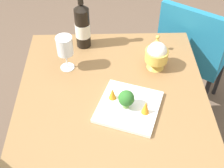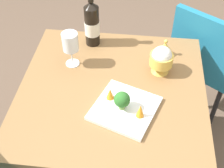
{
  "view_description": "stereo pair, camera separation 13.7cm",
  "coord_description": "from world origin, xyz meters",
  "px_view_note": "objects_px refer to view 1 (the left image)",
  "views": [
    {
      "loc": [
        0.03,
        0.97,
        1.72
      ],
      "look_at": [
        0.0,
        0.0,
        0.76
      ],
      "focal_mm": 49.15,
      "sensor_mm": 36.0,
      "label": 1
    },
    {
      "loc": [
        -0.11,
        0.96,
        1.72
      ],
      "look_at": [
        0.0,
        0.0,
        0.76
      ],
      "focal_mm": 49.15,
      "sensor_mm": 36.0,
      "label": 2
    }
  ],
  "objects_px": {
    "broccoli_floret": "(126,99)",
    "carrot_garnish_left": "(146,107)",
    "rice_bowl": "(157,55)",
    "carrot_garnish_right": "(113,94)",
    "rice_bowl_lid": "(157,44)",
    "wine_glass": "(65,47)",
    "wine_bottle": "(82,25)",
    "serving_plate": "(129,107)",
    "chair_near_window": "(192,50)"
  },
  "relations": [
    {
      "from": "broccoli_floret",
      "to": "carrot_garnish_left",
      "type": "height_order",
      "value": "broccoli_floret"
    },
    {
      "from": "rice_bowl",
      "to": "carrot_garnish_right",
      "type": "height_order",
      "value": "rice_bowl"
    },
    {
      "from": "rice_bowl_lid",
      "to": "carrot_garnish_right",
      "type": "relative_size",
      "value": 1.81
    },
    {
      "from": "wine_glass",
      "to": "wine_bottle",
      "type": "bearing_deg",
      "value": -112.34
    },
    {
      "from": "rice_bowl_lid",
      "to": "serving_plate",
      "type": "height_order",
      "value": "rice_bowl_lid"
    },
    {
      "from": "carrot_garnish_right",
      "to": "chair_near_window",
      "type": "bearing_deg",
      "value": -130.88
    },
    {
      "from": "chair_near_window",
      "to": "serving_plate",
      "type": "relative_size",
      "value": 2.65
    },
    {
      "from": "serving_plate",
      "to": "wine_glass",
      "type": "bearing_deg",
      "value": -43.49
    },
    {
      "from": "wine_bottle",
      "to": "rice_bowl_lid",
      "type": "bearing_deg",
      "value": 171.58
    },
    {
      "from": "serving_plate",
      "to": "wine_bottle",
      "type": "bearing_deg",
      "value": -64.95
    },
    {
      "from": "wine_bottle",
      "to": "carrot_garnish_left",
      "type": "bearing_deg",
      "value": 119.38
    },
    {
      "from": "broccoli_floret",
      "to": "rice_bowl",
      "type": "bearing_deg",
      "value": -120.84
    },
    {
      "from": "wine_bottle",
      "to": "serving_plate",
      "type": "bearing_deg",
      "value": 115.05
    },
    {
      "from": "chair_near_window",
      "to": "serving_plate",
      "type": "bearing_deg",
      "value": -90.29
    },
    {
      "from": "chair_near_window",
      "to": "wine_glass",
      "type": "relative_size",
      "value": 4.75
    },
    {
      "from": "chair_near_window",
      "to": "carrot_garnish_right",
      "type": "xyz_separation_m",
      "value": [
        0.51,
        0.58,
        0.24
      ]
    },
    {
      "from": "broccoli_floret",
      "to": "carrot_garnish_left",
      "type": "relative_size",
      "value": 1.35
    },
    {
      "from": "chair_near_window",
      "to": "carrot_garnish_right",
      "type": "height_order",
      "value": "chair_near_window"
    },
    {
      "from": "wine_glass",
      "to": "carrot_garnish_right",
      "type": "bearing_deg",
      "value": 134.26
    },
    {
      "from": "carrot_garnish_left",
      "to": "carrot_garnish_right",
      "type": "distance_m",
      "value": 0.16
    },
    {
      "from": "wine_bottle",
      "to": "serving_plate",
      "type": "xyz_separation_m",
      "value": [
        -0.21,
        0.44,
        -0.11
      ]
    },
    {
      "from": "chair_near_window",
      "to": "rice_bowl",
      "type": "height_order",
      "value": "rice_bowl"
    },
    {
      "from": "rice_bowl",
      "to": "rice_bowl_lid",
      "type": "xyz_separation_m",
      "value": [
        -0.02,
        -0.13,
        -0.04
      ]
    },
    {
      "from": "serving_plate",
      "to": "rice_bowl",
      "type": "bearing_deg",
      "value": -119.38
    },
    {
      "from": "rice_bowl_lid",
      "to": "carrot_garnish_right",
      "type": "height_order",
      "value": "rice_bowl_lid"
    },
    {
      "from": "chair_near_window",
      "to": "broccoli_floret",
      "type": "distance_m",
      "value": 0.82
    },
    {
      "from": "chair_near_window",
      "to": "serving_plate",
      "type": "xyz_separation_m",
      "value": [
        0.44,
        0.63,
        0.21
      ]
    },
    {
      "from": "wine_bottle",
      "to": "chair_near_window",
      "type": "bearing_deg",
      "value": -164.07
    },
    {
      "from": "wine_bottle",
      "to": "rice_bowl",
      "type": "relative_size",
      "value": 2.21
    },
    {
      "from": "rice_bowl_lid",
      "to": "carrot_garnish_left",
      "type": "relative_size",
      "value": 1.57
    },
    {
      "from": "chair_near_window",
      "to": "wine_bottle",
      "type": "xyz_separation_m",
      "value": [
        0.65,
        0.18,
        0.32
      ]
    },
    {
      "from": "wine_glass",
      "to": "serving_plate",
      "type": "height_order",
      "value": "wine_glass"
    },
    {
      "from": "serving_plate",
      "to": "carrot_garnish_left",
      "type": "height_order",
      "value": "carrot_garnish_left"
    },
    {
      "from": "carrot_garnish_left",
      "to": "rice_bowl",
      "type": "bearing_deg",
      "value": -105.19
    },
    {
      "from": "chair_near_window",
      "to": "broccoli_floret",
      "type": "relative_size",
      "value": 9.91
    },
    {
      "from": "wine_glass",
      "to": "serving_plate",
      "type": "distance_m",
      "value": 0.41
    },
    {
      "from": "rice_bowl_lid",
      "to": "serving_plate",
      "type": "distance_m",
      "value": 0.42
    },
    {
      "from": "wine_glass",
      "to": "chair_near_window",
      "type": "bearing_deg",
      "value": -153.3
    },
    {
      "from": "rice_bowl_lid",
      "to": "broccoli_floret",
      "type": "relative_size",
      "value": 1.17
    },
    {
      "from": "carrot_garnish_right",
      "to": "serving_plate",
      "type": "bearing_deg",
      "value": 145.3
    },
    {
      "from": "rice_bowl",
      "to": "rice_bowl_lid",
      "type": "bearing_deg",
      "value": -99.4
    },
    {
      "from": "rice_bowl",
      "to": "serving_plate",
      "type": "bearing_deg",
      "value": 60.62
    },
    {
      "from": "broccoli_floret",
      "to": "chair_near_window",
      "type": "bearing_deg",
      "value": -125.5
    },
    {
      "from": "rice_bowl_lid",
      "to": "broccoli_floret",
      "type": "bearing_deg",
      "value": 65.45
    },
    {
      "from": "wine_glass",
      "to": "rice_bowl_lid",
      "type": "height_order",
      "value": "wine_glass"
    },
    {
      "from": "wine_bottle",
      "to": "wine_glass",
      "type": "bearing_deg",
      "value": 67.66
    },
    {
      "from": "rice_bowl_lid",
      "to": "chair_near_window",
      "type": "bearing_deg",
      "value": -138.61
    },
    {
      "from": "rice_bowl",
      "to": "carrot_garnish_right",
      "type": "distance_m",
      "value": 0.3
    },
    {
      "from": "chair_near_window",
      "to": "rice_bowl_lid",
      "type": "bearing_deg",
      "value": -103.89
    },
    {
      "from": "wine_glass",
      "to": "rice_bowl_lid",
      "type": "relative_size",
      "value": 1.79
    }
  ]
}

